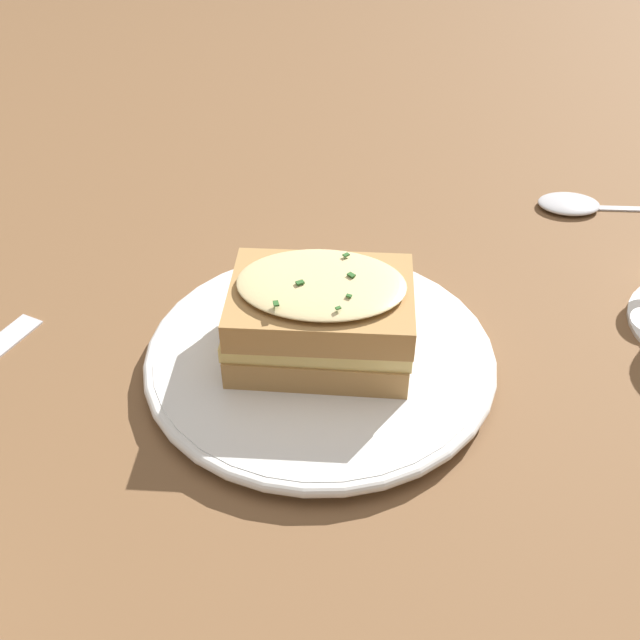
# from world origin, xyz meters

# --- Properties ---
(ground_plane) EXTENTS (2.40, 2.40, 0.00)m
(ground_plane) POSITION_xyz_m (0.00, 0.00, 0.00)
(ground_plane) COLOR brown
(dinner_plate) EXTENTS (0.27, 0.27, 0.02)m
(dinner_plate) POSITION_xyz_m (0.02, 0.02, 0.01)
(dinner_plate) COLOR white
(dinner_plate) RESTS_ON ground_plane
(sandwich) EXTENTS (0.17, 0.16, 0.07)m
(sandwich) POSITION_xyz_m (0.02, 0.02, 0.05)
(sandwich) COLOR #B2844C
(sandwich) RESTS_ON dinner_plate
(spoon) EXTENTS (0.16, 0.13, 0.01)m
(spoon) POSITION_xyz_m (-0.04, -0.34, 0.00)
(spoon) COLOR silver
(spoon) RESTS_ON ground_plane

